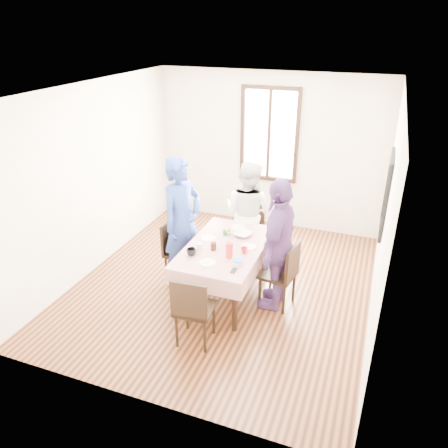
{
  "coord_description": "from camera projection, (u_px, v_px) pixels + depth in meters",
  "views": [
    {
      "loc": [
        1.84,
        -4.93,
        3.46
      ],
      "look_at": [
        0.11,
        -0.29,
        1.1
      ],
      "focal_mm": 34.85,
      "sensor_mm": 36.0,
      "label": 1
    }
  ],
  "objects": [
    {
      "name": "serving_bowl",
      "position": [
        243.0,
        234.0,
        5.93
      ],
      "size": [
        0.27,
        0.27,
        0.06
      ],
      "primitive_type": "imported",
      "rotation": [
        0.0,
        0.0,
        -0.1
      ],
      "color": "white",
      "rests_on": "tablecloth"
    },
    {
      "name": "smartphone",
      "position": [
        234.0,
        271.0,
        5.12
      ],
      "size": [
        0.06,
        0.12,
        0.01
      ],
      "primitive_type": "cube",
      "color": "black",
      "rests_on": "tablecloth"
    },
    {
      "name": "butter_tub",
      "position": [
        238.0,
        262.0,
        5.24
      ],
      "size": [
        0.11,
        0.11,
        0.05
      ],
      "primitive_type": "cylinder",
      "color": "white",
      "rests_on": "tablecloth"
    },
    {
      "name": "right_wall",
      "position": [
        385.0,
        219.0,
        5.03
      ],
      "size": [
        0.0,
        4.5,
        4.5
      ],
      "primitive_type": "plane",
      "rotation": [
        1.57,
        0.0,
        -1.57
      ],
      "color": "beige",
      "rests_on": "ground"
    },
    {
      "name": "person_far",
      "position": [
        248.0,
        214.0,
        6.49
      ],
      "size": [
        0.93,
        0.81,
        1.63
      ],
      "primitive_type": "imported",
      "rotation": [
        0.0,
        0.0,
        2.87
      ],
      "color": "silver",
      "rests_on": "ground"
    },
    {
      "name": "flower_bunch",
      "position": [
        229.0,
        233.0,
        5.62
      ],
      "size": [
        0.09,
        0.09,
        0.1
      ],
      "primitive_type": null,
      "color": "yellow",
      "rests_on": "flower_vase"
    },
    {
      "name": "chair_far",
      "position": [
        248.0,
        234.0,
        6.66
      ],
      "size": [
        0.45,
        0.45,
        0.91
      ],
      "primitive_type": "cube",
      "rotation": [
        0.0,
        0.0,
        3.21
      ],
      "color": "black",
      "rests_on": "ground"
    },
    {
      "name": "mug_green",
      "position": [
        226.0,
        233.0,
        5.95
      ],
      "size": [
        0.13,
        0.13,
        0.07
      ],
      "primitive_type": "imported",
      "rotation": [
        0.0,
        0.0,
        -0.57
      ],
      "color": "#0C7226",
      "rests_on": "tablecloth"
    },
    {
      "name": "ground",
      "position": [
        224.0,
        284.0,
        6.24
      ],
      "size": [
        4.5,
        4.5,
        0.0
      ],
      "primitive_type": "plane",
      "color": "black",
      "rests_on": "ground"
    },
    {
      "name": "window_frame",
      "position": [
        269.0,
        135.0,
        7.42
      ],
      "size": [
        1.02,
        0.06,
        1.62
      ],
      "primitive_type": "cube",
      "color": "black",
      "rests_on": "back_wall"
    },
    {
      "name": "plate_right",
      "position": [
        248.0,
        247.0,
        5.65
      ],
      "size": [
        0.2,
        0.2,
        0.01
      ],
      "primitive_type": "cylinder",
      "color": "white",
      "rests_on": "tablecloth"
    },
    {
      "name": "art_poster",
      "position": [
        387.0,
        194.0,
        5.21
      ],
      "size": [
        0.04,
        0.76,
        0.96
      ],
      "primitive_type": "cube",
      "color": "red",
      "rests_on": "right_wall"
    },
    {
      "name": "plate_left",
      "position": [
        208.0,
        238.0,
        5.87
      ],
      "size": [
        0.2,
        0.2,
        0.01
      ],
      "primitive_type": "cylinder",
      "color": "white",
      "rests_on": "tablecloth"
    },
    {
      "name": "tablecloth",
      "position": [
        225.0,
        246.0,
        5.69
      ],
      "size": [
        0.97,
        1.57,
        0.01
      ],
      "primitive_type": "cube",
      "color": "#610005",
      "rests_on": "dining_table"
    },
    {
      "name": "juice_carton",
      "position": [
        229.0,
        250.0,
        5.36
      ],
      "size": [
        0.07,
        0.07,
        0.21
      ],
      "primitive_type": "cube",
      "color": "red",
      "rests_on": "tablecloth"
    },
    {
      "name": "mug_black",
      "position": [
        191.0,
        252.0,
        5.44
      ],
      "size": [
        0.15,
        0.15,
        0.09
      ],
      "primitive_type": "imported",
      "rotation": [
        0.0,
        0.0,
        -0.3
      ],
      "color": "black",
      "rests_on": "tablecloth"
    },
    {
      "name": "dining_table",
      "position": [
        225.0,
        271.0,
        5.85
      ],
      "size": [
        0.85,
        1.45,
        0.75
      ],
      "primitive_type": "cube",
      "color": "black",
      "rests_on": "ground"
    },
    {
      "name": "chair_left",
      "position": [
        182.0,
        252.0,
        6.15
      ],
      "size": [
        0.43,
        0.43,
        0.91
      ],
      "primitive_type": "cube",
      "rotation": [
        0.0,
        0.0,
        -1.59
      ],
      "color": "black",
      "rests_on": "ground"
    },
    {
      "name": "chair_near",
      "position": [
        195.0,
        308.0,
        4.97
      ],
      "size": [
        0.45,
        0.45,
        0.91
      ],
      "primitive_type": "cube",
      "rotation": [
        0.0,
        0.0,
        0.08
      ],
      "color": "black",
      "rests_on": "ground"
    },
    {
      "name": "chair_right",
      "position": [
        278.0,
        274.0,
        5.63
      ],
      "size": [
        0.48,
        0.48,
        0.91
      ],
      "primitive_type": "cube",
      "rotation": [
        0.0,
        0.0,
        1.41
      ],
      "color": "black",
      "rests_on": "ground"
    },
    {
      "name": "butter_lid",
      "position": [
        238.0,
        260.0,
        5.23
      ],
      "size": [
        0.12,
        0.12,
        0.01
      ],
      "primitive_type": "cylinder",
      "color": "blue",
      "rests_on": "butter_tub"
    },
    {
      "name": "window_pane",
      "position": [
        270.0,
        135.0,
        7.43
      ],
      "size": [
        0.9,
        0.02,
        1.5
      ],
      "primitive_type": "cube",
      "color": "white",
      "rests_on": "back_wall"
    },
    {
      "name": "mug_flag",
      "position": [
        244.0,
        250.0,
        5.49
      ],
      "size": [
        0.1,
        0.1,
        0.08
      ],
      "primitive_type": "imported",
      "rotation": [
        0.0,
        0.0,
        0.23
      ],
      "color": "red",
      "rests_on": "tablecloth"
    },
    {
      "name": "flower_vase",
      "position": [
        229.0,
        241.0,
        5.67
      ],
      "size": [
        0.06,
        0.06,
        0.13
      ],
      "primitive_type": "cylinder",
      "color": "silver",
      "rests_on": "tablecloth"
    },
    {
      "name": "back_wall",
      "position": [
        269.0,
        152.0,
        7.57
      ],
      "size": [
        4.0,
        0.0,
        4.0
      ],
      "primitive_type": "plane",
      "rotation": [
        1.57,
        0.0,
        0.0
      ],
      "color": "beige",
      "rests_on": "ground"
    },
    {
      "name": "drinking_glass",
      "position": [
        199.0,
        247.0,
        5.54
      ],
      "size": [
        0.08,
        0.08,
        0.11
      ],
      "primitive_type": "cylinder",
      "color": "silver",
      "rests_on": "tablecloth"
    },
    {
      "name": "jam_jar",
      "position": [
        214.0,
        246.0,
        5.56
      ],
      "size": [
        0.07,
        0.07,
        0.1
      ],
      "primitive_type": "cylinder",
      "color": "black",
      "rests_on": "tablecloth"
    },
    {
      "name": "person_left",
      "position": [
        182.0,
        223.0,
        5.95
      ],
      "size": [
        0.64,
        0.78,
        1.85
      ],
      "primitive_type": "imported",
      "rotation": [
        0.0,
        0.0,
        1.23
      ],
      "color": "navy",
      "rests_on": "ground"
    },
    {
      "name": "plate_far",
      "position": [
        238.0,
        227.0,
        6.18
      ],
      "size": [
        0.2,
        0.2,
        0.01
      ],
      "primitive_type": "cylinder",
      "color": "white",
      "rests_on": "tablecloth"
    },
    {
      "name": "person_right",
      "position": [
        278.0,
        245.0,
        5.45
      ],
      "size": [
        0.49,
        1.06,
        1.76
      ],
      "primitive_type": "imported",
      "rotation": [
        0.0,
        0.0,
        -1.63
      ],
      "color": "#573570",
      "rests_on": "ground"
    },
    {
      "name": "plate_near",
      "position": [
        207.0,
        263.0,
        5.28
      ],
      "size": [
        0.2,
        0.2,
        0.01
      ],
      "primitive_type": "cylinder",
      "color": "white",
      "rests_on": "tablecloth"
    }
  ]
}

